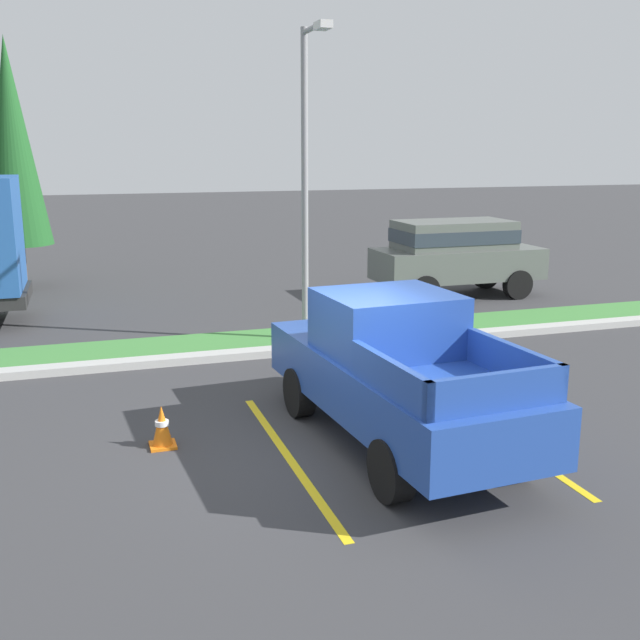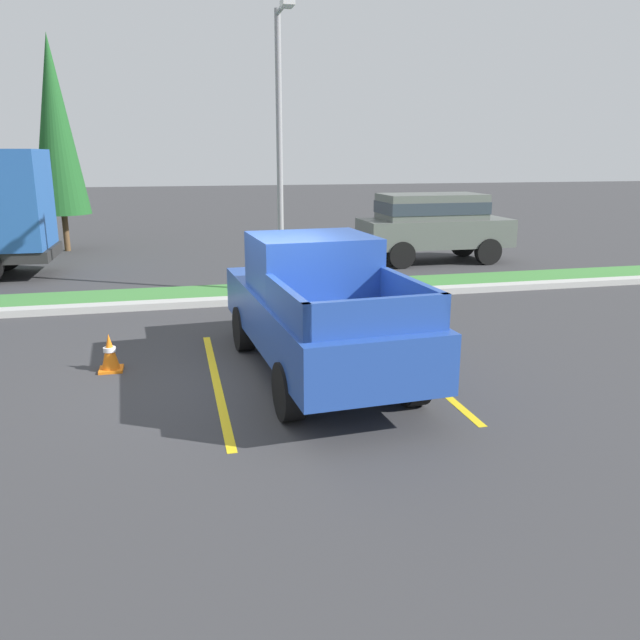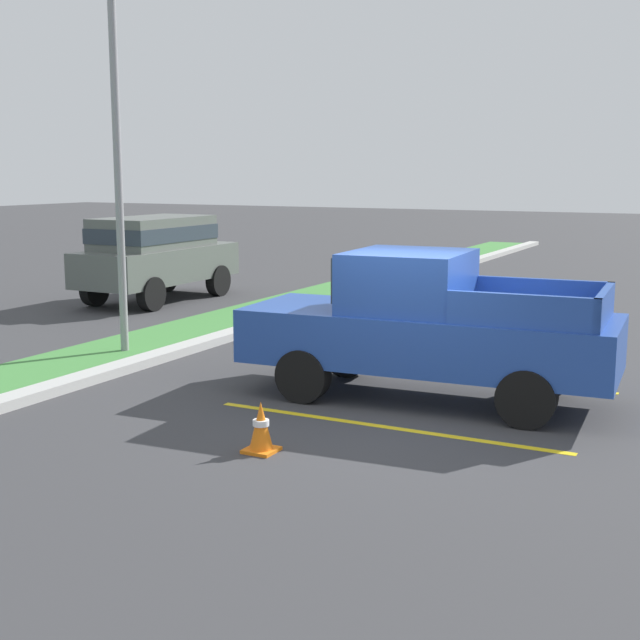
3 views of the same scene
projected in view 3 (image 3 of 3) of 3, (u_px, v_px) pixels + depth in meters
ground_plane at (403, 416)px, 11.45m from camera, size 120.00×120.00×0.00m
parking_line_near at (384, 427)px, 10.96m from camera, size 0.12×4.80×0.01m
parking_line_far at (461, 376)px, 13.68m from camera, size 0.12×4.80×0.01m
curb_strip at (110, 371)px, 13.69m from camera, size 56.00×0.40×0.15m
grass_median at (58, 367)px, 14.20m from camera, size 56.00×1.80×0.06m
pickup_truck_main at (425, 327)px, 12.16m from camera, size 2.24×5.34×2.10m
suv_distant at (156, 252)px, 21.41m from camera, size 4.61×1.99×2.10m
street_light at (124, 141)px, 14.68m from camera, size 0.24×1.49×6.35m
traffic_cone at (261, 427)px, 9.94m from camera, size 0.36×0.36×0.60m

